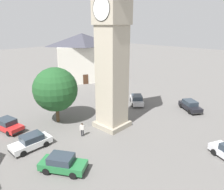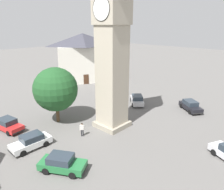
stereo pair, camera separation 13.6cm
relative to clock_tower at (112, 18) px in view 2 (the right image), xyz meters
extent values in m
plane|color=#605E5B|center=(0.00, 0.00, -12.98)|extent=(200.00, 200.00, 0.00)
cube|color=gray|center=(0.00, 0.00, -12.68)|extent=(3.61, 3.61, 0.60)
cube|color=#ADA38E|center=(0.00, 0.00, -6.52)|extent=(2.89, 2.89, 11.71)
cube|color=#ADA38E|center=(0.00, 0.00, 0.92)|extent=(3.24, 3.24, 3.18)
cylinder|color=white|center=(0.00, 1.65, 0.92)|extent=(2.43, 0.04, 2.43)
torus|color=black|center=(0.00, 1.66, 0.92)|extent=(2.49, 0.06, 2.49)
cube|color=black|center=(0.00, 1.69, 1.19)|extent=(0.05, 0.02, 0.68)
cube|color=black|center=(0.36, 1.69, 0.92)|extent=(0.92, 0.02, 0.04)
cylinder|color=white|center=(0.00, -1.65, 0.92)|extent=(2.43, 0.04, 2.43)
torus|color=black|center=(0.00, -1.66, 0.92)|extent=(2.49, 0.06, 2.49)
cube|color=#236B38|center=(2.87, -9.43, -12.39)|extent=(4.39, 3.55, 0.64)
cube|color=#28333D|center=(2.75, -9.50, -11.77)|extent=(2.60, 2.41, 0.64)
cylinder|color=black|center=(3.53, -8.11, -12.66)|extent=(0.66, 0.51, 0.64)
cylinder|color=black|center=(4.34, -9.49, -12.66)|extent=(0.66, 0.51, 0.64)
cylinder|color=black|center=(1.41, -9.36, -12.66)|extent=(0.66, 0.51, 0.64)
cylinder|color=black|center=(2.22, -10.74, -12.66)|extent=(0.66, 0.51, 0.64)
cube|color=black|center=(4.61, -8.40, -12.61)|extent=(0.95, 1.50, 0.16)
cube|color=red|center=(-8.37, -9.56, -12.39)|extent=(4.32, 2.35, 0.64)
cube|color=#28333D|center=(-8.52, -9.58, -11.77)|extent=(2.33, 1.88, 0.64)
cylinder|color=black|center=(-7.29, -8.57, -12.66)|extent=(0.67, 0.32, 0.64)
cylinder|color=black|center=(-7.03, -10.14, -12.66)|extent=(0.67, 0.32, 0.64)
cylinder|color=black|center=(-9.71, -8.97, -12.66)|extent=(0.67, 0.32, 0.64)
cube|color=black|center=(-6.38, -9.23, -12.61)|extent=(0.39, 1.66, 0.16)
cube|color=black|center=(5.11, 11.78, -12.39)|extent=(4.32, 3.77, 0.64)
cube|color=#28333D|center=(4.99, 11.87, -11.77)|extent=(2.62, 2.49, 0.64)
cylinder|color=black|center=(6.57, 11.72, -12.66)|extent=(0.65, 0.55, 0.64)
cylinder|color=black|center=(5.64, 10.42, -12.66)|extent=(0.65, 0.55, 0.64)
cylinder|color=black|center=(4.57, 13.15, -12.66)|extent=(0.65, 0.55, 0.64)
cylinder|color=black|center=(3.64, 11.85, -12.66)|extent=(0.65, 0.55, 0.64)
cube|color=black|center=(6.75, 10.61, -12.61)|extent=(1.07, 1.43, 0.16)
cube|color=silver|center=(-2.43, 8.51, -12.39)|extent=(4.10, 4.11, 0.64)
cube|color=#28333D|center=(-2.32, 8.41, -11.77)|extent=(2.59, 2.59, 0.64)
cylinder|color=black|center=(-3.86, 8.82, -12.66)|extent=(0.61, 0.61, 0.64)
cylinder|color=black|center=(-2.73, 9.95, -12.66)|extent=(0.61, 0.61, 0.64)
cylinder|color=black|center=(-2.13, 7.08, -12.66)|extent=(0.61, 0.61, 0.64)
cylinder|color=black|center=(-0.99, 8.21, -12.66)|extent=(0.61, 0.61, 0.64)
cube|color=black|center=(-3.85, 9.95, -12.61)|extent=(1.27, 1.26, 0.16)
cube|color=white|center=(-2.60, -9.60, -12.39)|extent=(1.79, 4.14, 0.64)
cube|color=#28333D|center=(-2.59, -9.45, -11.77)|extent=(1.61, 2.13, 0.64)
cylinder|color=black|center=(-1.82, -10.84, -12.66)|extent=(0.23, 0.64, 0.64)
cylinder|color=black|center=(-3.42, -10.81, -12.66)|extent=(0.23, 0.64, 0.64)
cylinder|color=black|center=(-1.77, -8.38, -12.66)|extent=(0.23, 0.64, 0.64)
cylinder|color=black|center=(-3.37, -8.35, -12.66)|extent=(0.23, 0.64, 0.64)
cube|color=black|center=(-2.64, -11.62, -12.61)|extent=(1.67, 0.16, 0.16)
cylinder|color=black|center=(11.81, 2.16, -12.66)|extent=(0.67, 0.48, 0.64)
cube|color=black|center=(11.45, 3.23, -12.61)|extent=(0.83, 1.55, 0.16)
cylinder|color=black|center=(-0.75, -4.36, -12.57)|extent=(0.13, 0.13, 0.82)
cylinder|color=black|center=(-0.65, -4.21, -12.57)|extent=(0.13, 0.13, 0.82)
cube|color=white|center=(-0.70, -4.29, -11.86)|extent=(0.39, 0.42, 0.60)
cylinder|color=white|center=(-0.84, -4.48, -11.91)|extent=(0.09, 0.09, 0.60)
cylinder|color=white|center=(-0.57, -4.09, -11.91)|extent=(0.09, 0.09, 0.60)
sphere|color=#9E7051|center=(-0.70, -4.29, -11.41)|extent=(0.22, 0.22, 0.22)
sphere|color=black|center=(-0.69, -4.29, -11.39)|extent=(0.20, 0.20, 0.20)
cylinder|color=brown|center=(-6.19, -3.94, -11.73)|extent=(0.44, 0.44, 2.49)
sphere|color=#1E4C23|center=(-6.19, -3.94, -8.51)|extent=(5.66, 5.66, 5.66)
cube|color=silver|center=(-20.48, 12.48, -9.07)|extent=(10.86, 12.50, 7.82)
pyramid|color=#383842|center=(-20.48, 12.48, -3.80)|extent=(11.41, 13.13, 2.72)
cube|color=#422819|center=(-17.88, 10.89, -11.93)|extent=(0.64, 0.98, 2.10)
camera|label=1|loc=(16.87, -18.18, -0.60)|focal=34.35mm
camera|label=2|loc=(16.97, -18.09, -0.60)|focal=34.35mm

